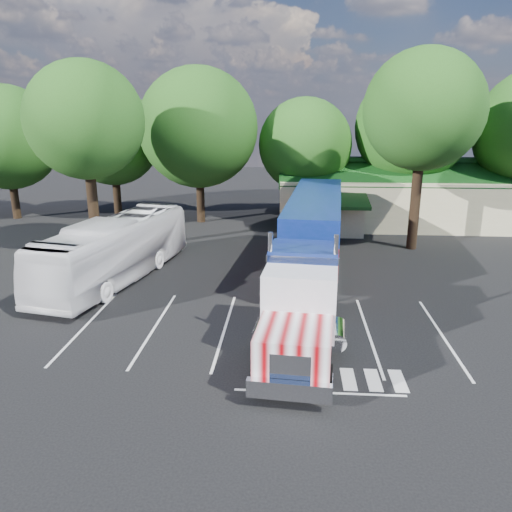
# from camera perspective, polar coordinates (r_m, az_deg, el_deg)

# --- Properties ---
(ground) EXTENTS (120.00, 120.00, 0.00)m
(ground) POSITION_cam_1_polar(r_m,az_deg,el_deg) (28.27, -2.01, -3.27)
(ground) COLOR black
(ground) RESTS_ON ground
(event_hall) EXTENTS (24.20, 14.12, 5.55)m
(event_hall) POSITION_cam_1_polar(r_m,az_deg,el_deg) (46.18, 17.72, 6.52)
(event_hall) COLOR beige
(event_hall) RESTS_ON ground
(tree_row_a) EXTENTS (9.00, 9.00, 11.68)m
(tree_row_a) POSITION_cam_1_polar(r_m,az_deg,el_deg) (49.70, -26.62, 12.00)
(tree_row_a) COLOR black
(tree_row_a) RESTS_ON ground
(tree_row_b) EXTENTS (8.40, 8.40, 11.35)m
(tree_row_b) POSITION_cam_1_polar(r_m,az_deg,el_deg) (47.09, -16.08, 12.88)
(tree_row_b) COLOR black
(tree_row_b) RESTS_ON ground
(tree_row_c) EXTENTS (10.00, 10.00, 13.05)m
(tree_row_c) POSITION_cam_1_polar(r_m,az_deg,el_deg) (43.42, -6.61, 14.34)
(tree_row_c) COLOR black
(tree_row_c) RESTS_ON ground
(tree_row_d) EXTENTS (8.00, 8.00, 10.60)m
(tree_row_d) POSITION_cam_1_polar(r_m,az_deg,el_deg) (44.09, 5.63, 12.51)
(tree_row_d) COLOR black
(tree_row_d) RESTS_ON ground
(tree_row_e) EXTENTS (9.60, 9.60, 12.90)m
(tree_row_e) POSITION_cam_1_polar(r_m,az_deg,el_deg) (45.64, 17.38, 13.88)
(tree_row_e) COLOR black
(tree_row_e) RESTS_ON ground
(tree_near_left) EXTENTS (7.60, 7.60, 12.65)m
(tree_near_left) POSITION_cam_1_polar(r_m,az_deg,el_deg) (35.12, -18.95, 14.40)
(tree_near_left) COLOR black
(tree_near_left) RESTS_ON ground
(tree_near_right) EXTENTS (8.00, 8.00, 13.50)m
(tree_near_right) POSITION_cam_1_polar(r_m,az_deg,el_deg) (36.03, 18.61, 15.50)
(tree_near_right) COLOR black
(tree_near_right) RESTS_ON ground
(semi_truck) EXTENTS (5.15, 23.24, 4.83)m
(semi_truck) POSITION_cam_1_polar(r_m,az_deg,el_deg) (27.69, 6.47, 2.12)
(semi_truck) COLOR black
(semi_truck) RESTS_ON ground
(woman) EXTENTS (0.53, 0.70, 1.73)m
(woman) POSITION_cam_1_polar(r_m,az_deg,el_deg) (22.28, 8.00, -6.59)
(woman) COLOR black
(woman) RESTS_ON ground
(bicycle) EXTENTS (1.05, 1.71, 0.85)m
(bicycle) POSITION_cam_1_polar(r_m,az_deg,el_deg) (33.22, 2.05, 0.51)
(bicycle) COLOR black
(bicycle) RESTS_ON ground
(tour_bus) EXTENTS (5.63, 13.30, 3.61)m
(tour_bus) POSITION_cam_1_polar(r_m,az_deg,el_deg) (29.69, -15.74, 0.72)
(tour_bus) COLOR silver
(tour_bus) RESTS_ON ground
(silver_sedan) EXTENTS (4.30, 2.58, 1.34)m
(silver_sedan) POSITION_cam_1_polar(r_m,az_deg,el_deg) (41.51, 7.45, 3.95)
(silver_sedan) COLOR #A2A5A9
(silver_sedan) RESTS_ON ground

